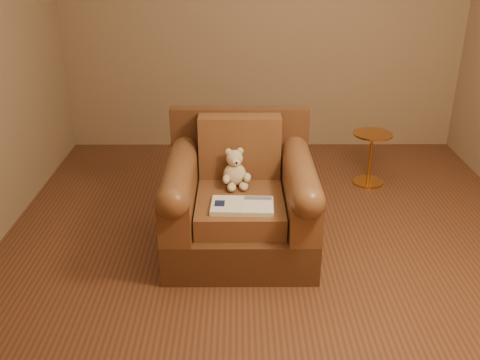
{
  "coord_description": "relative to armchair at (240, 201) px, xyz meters",
  "views": [
    {
      "loc": [
        -0.25,
        -3.4,
        2.03
      ],
      "look_at": [
        -0.24,
        -0.15,
        0.56
      ],
      "focal_mm": 40.0,
      "sensor_mm": 36.0,
      "label": 1
    }
  ],
  "objects": [
    {
      "name": "teddy_bear",
      "position": [
        -0.03,
        0.08,
        0.19
      ],
      "size": [
        0.2,
        0.23,
        0.28
      ],
      "rotation": [
        0.0,
        0.0,
        0.2
      ],
      "color": "beige",
      "rests_on": "armchair"
    },
    {
      "name": "side_table",
      "position": [
        1.16,
        1.06,
        -0.09
      ],
      "size": [
        0.34,
        0.34,
        0.48
      ],
      "color": "#CD8738",
      "rests_on": "floor"
    },
    {
      "name": "armchair",
      "position": [
        0.0,
        0.0,
        0.0
      ],
      "size": [
        1.01,
        0.96,
        0.91
      ],
      "rotation": [
        0.0,
        0.0,
        0.0
      ],
      "color": "#4E2D1A",
      "rests_on": "floor"
    },
    {
      "name": "floor",
      "position": [
        0.24,
        0.05,
        -0.35
      ],
      "size": [
        4.0,
        4.0,
        0.0
      ],
      "primitive_type": "plane",
      "color": "brown",
      "rests_on": "ground"
    },
    {
      "name": "guidebook",
      "position": [
        0.01,
        -0.27,
        0.1
      ],
      "size": [
        0.41,
        0.26,
        0.03
      ],
      "rotation": [
        0.0,
        0.0,
        -0.04
      ],
      "color": "beige",
      "rests_on": "armchair"
    }
  ]
}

